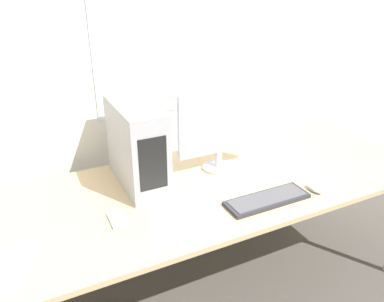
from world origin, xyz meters
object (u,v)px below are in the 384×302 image
at_px(pc_tower, 137,145).
at_px(mouse, 314,188).
at_px(keyboard, 267,199).
at_px(monitor_main, 219,127).
at_px(cell_phone, 118,219).

height_order(pc_tower, mouse, pc_tower).
bearing_deg(pc_tower, keyboard, -42.27).
distance_m(monitor_main, cell_phone, 0.74).
bearing_deg(keyboard, monitor_main, 96.42).
xyz_separation_m(pc_tower, monitor_main, (0.46, -0.05, 0.04)).
xyz_separation_m(pc_tower, mouse, (0.78, -0.48, -0.20)).
bearing_deg(mouse, keyboard, 175.08).
bearing_deg(pc_tower, cell_phone, -124.87).
bearing_deg(pc_tower, mouse, -31.60).
xyz_separation_m(pc_tower, keyboard, (0.50, -0.46, -0.21)).
height_order(pc_tower, keyboard, pc_tower).
distance_m(monitor_main, mouse, 0.59).
bearing_deg(keyboard, mouse, -4.92).
height_order(mouse, cell_phone, mouse).
height_order(monitor_main, cell_phone, monitor_main).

